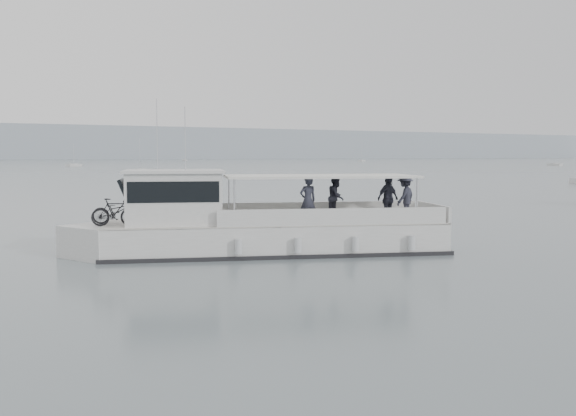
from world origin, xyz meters
TOP-DOWN VIEW (x-y plane):
  - ground at (0.00, 0.00)m, footprint 1400.00×1400.00m
  - tour_boat at (-0.23, -0.16)m, footprint 13.54×7.24m

SIDE VIEW (x-z plane):
  - ground at x=0.00m, z-range 0.00..0.00m
  - tour_boat at x=-0.23m, z-range -1.94..3.83m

